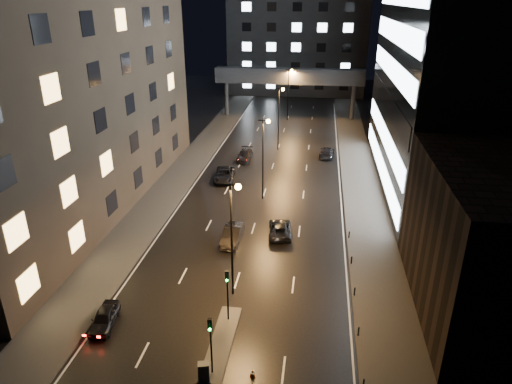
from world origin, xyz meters
TOP-DOWN VIEW (x-y plane):
  - ground at (0.00, 40.00)m, footprint 160.00×160.00m
  - sidewalk_left at (-12.50, 35.00)m, footprint 5.00×110.00m
  - sidewalk_right at (12.50, 35.00)m, footprint 5.00×110.00m
  - building_left at (-22.50, 24.00)m, footprint 15.00×48.00m
  - building_right_low at (20.00, 9.00)m, footprint 10.00×18.00m
  - building_right_glass at (25.00, 36.00)m, footprint 20.00×36.00m
  - building_far at (0.00, 98.00)m, footprint 34.00×14.00m
  - skybridge at (0.00, 70.00)m, footprint 30.00×3.00m
  - median_island at (0.30, 2.00)m, footprint 1.60×8.00m
  - traffic_signal_near at (0.30, 4.49)m, footprint 0.28×0.34m
  - traffic_signal_far at (0.30, -1.01)m, footprint 0.28×0.34m
  - bollard_row at (10.20, 6.50)m, footprint 0.12×25.12m
  - streetlight_near at (0.16, 8.00)m, footprint 1.45×0.50m
  - streetlight_mid_a at (0.16, 28.00)m, footprint 1.45×0.50m
  - streetlight_mid_b at (0.16, 48.00)m, footprint 1.45×0.50m
  - streetlight_far at (0.16, 68.00)m, footprint 1.45×0.50m
  - car_away_a at (-8.98, 2.64)m, footprint 2.07×4.16m
  - car_away_b at (-1.71, 16.76)m, footprint 1.79×4.95m
  - car_away_c at (-5.99, 33.50)m, footprint 3.19×5.90m
  - car_away_d at (-4.55, 42.16)m, footprint 2.16×5.17m
  - car_toward_a at (3.00, 18.98)m, footprint 2.81×5.24m
  - car_toward_b at (7.95, 45.63)m, footprint 2.51×5.25m
  - utility_cabinet at (-0.10, -1.70)m, footprint 0.82×0.69m
  - cone_a at (3.00, -0.86)m, footprint 0.51×0.51m
  - cone_b at (3.00, -0.88)m, footprint 0.44×0.44m

SIDE VIEW (x-z plane):
  - ground at x=0.00m, z-range 0.00..0.00m
  - sidewalk_left at x=-12.50m, z-range 0.00..0.15m
  - sidewalk_right at x=12.50m, z-range 0.00..0.15m
  - median_island at x=0.30m, z-range 0.00..0.15m
  - cone_b at x=3.00m, z-range 0.00..0.54m
  - cone_a at x=3.00m, z-range 0.00..0.54m
  - bollard_row at x=10.20m, z-range 0.00..0.90m
  - car_away_a at x=-8.98m, z-range 0.00..1.36m
  - car_toward_a at x=3.00m, z-range 0.00..1.40m
  - car_toward_b at x=7.95m, z-range 0.00..1.48m
  - car_away_d at x=-4.55m, z-range 0.00..1.49m
  - car_away_c at x=-5.99m, z-range 0.00..1.57m
  - car_away_b at x=-1.71m, z-range 0.00..1.62m
  - utility_cabinet at x=-0.10m, z-range 0.15..1.48m
  - traffic_signal_near at x=0.30m, z-range 0.89..5.29m
  - traffic_signal_far at x=0.30m, z-range 0.89..5.29m
  - building_right_low at x=20.00m, z-range 0.00..12.00m
  - streetlight_near at x=0.16m, z-range 1.42..11.57m
  - streetlight_mid_a at x=0.16m, z-range 1.42..11.57m
  - streetlight_mid_b at x=0.16m, z-range 1.42..11.57m
  - streetlight_far at x=0.16m, z-range 1.42..11.57m
  - skybridge at x=0.00m, z-range 3.34..13.34m
  - building_far at x=0.00m, z-range 0.00..25.00m
  - building_left at x=-22.50m, z-range 0.00..40.00m
  - building_right_glass at x=25.00m, z-range 0.00..45.00m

